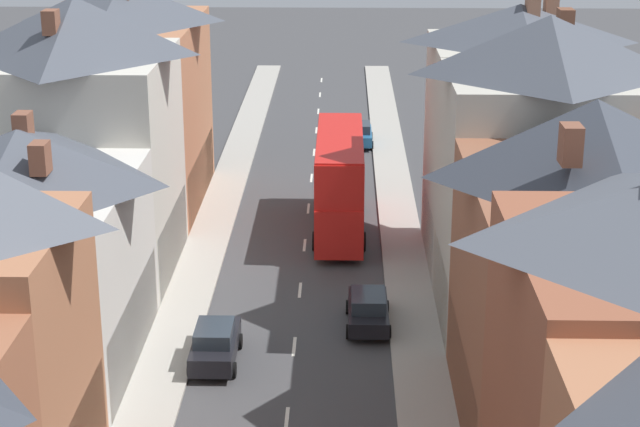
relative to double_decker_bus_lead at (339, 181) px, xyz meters
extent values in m
cube|color=#A8A399|center=(-6.89, -6.27, -2.75)|extent=(2.20, 104.00, 0.14)
cube|color=#A8A399|center=(3.31, -6.27, -2.75)|extent=(2.20, 104.00, 0.14)
cube|color=silver|center=(-1.79, -20.27, -2.81)|extent=(0.14, 1.80, 0.01)
cube|color=silver|center=(-1.79, -14.27, -2.81)|extent=(0.14, 1.80, 0.01)
cube|color=silver|center=(-1.79, -8.27, -2.81)|extent=(0.14, 1.80, 0.01)
cube|color=silver|center=(-1.79, -2.27, -2.81)|extent=(0.14, 1.80, 0.01)
cube|color=silver|center=(-1.79, 3.73, -2.81)|extent=(0.14, 1.80, 0.01)
cube|color=silver|center=(-1.79, 9.73, -2.81)|extent=(0.14, 1.80, 0.01)
cube|color=silver|center=(-1.79, 15.73, -2.81)|extent=(0.14, 1.80, 0.01)
cube|color=silver|center=(-1.79, 21.73, -2.81)|extent=(0.14, 1.80, 0.01)
cube|color=silver|center=(-1.79, 27.73, -2.81)|extent=(0.14, 1.80, 0.01)
cube|color=silver|center=(-1.79, 33.73, -2.81)|extent=(0.14, 1.80, 0.01)
cube|color=silver|center=(-1.79, 39.73, -2.81)|extent=(0.14, 1.80, 0.01)
cube|color=silver|center=(-11.99, -16.16, 0.95)|extent=(8.00, 10.73, 7.53)
cube|color=olive|center=(-8.05, -16.16, -1.22)|extent=(0.12, 9.87, 3.20)
pyramid|color=#474C56|center=(-11.99, -16.16, 5.81)|extent=(8.00, 10.73, 2.19)
cube|color=brown|center=(-10.59, -18.15, 6.38)|extent=(0.60, 0.90, 1.13)
cube|color=brown|center=(-12.02, -15.17, 6.56)|extent=(0.60, 0.90, 1.50)
cube|color=beige|center=(-11.99, -6.13, 2.53)|extent=(8.00, 9.32, 10.69)
cube|color=navy|center=(-8.05, -6.13, -1.22)|extent=(0.12, 8.58, 3.20)
pyramid|color=#474C56|center=(-11.99, -6.13, 9.19)|extent=(8.00, 9.32, 2.64)
cube|color=brown|center=(-12.43, -8.59, 9.72)|extent=(0.60, 0.90, 1.05)
cube|color=brown|center=(-12.34, -5.69, 9.70)|extent=(0.60, 0.90, 1.02)
cube|color=#B2704C|center=(-11.99, 4.52, 2.49)|extent=(8.00, 11.99, 10.62)
cube|color=#1E5133|center=(-8.05, 4.52, -1.22)|extent=(0.12, 11.03, 3.20)
pyramid|color=#474C56|center=(-11.99, 4.52, 8.87)|extent=(8.00, 11.99, 2.14)
cube|color=brown|center=(8.41, -20.41, 1.81)|extent=(8.00, 10.21, 9.26)
cube|color=black|center=(4.47, -20.41, -1.22)|extent=(0.12, 9.39, 3.20)
pyramid|color=#383D47|center=(8.41, -20.41, 7.78)|extent=(8.00, 10.21, 2.69)
cube|color=brown|center=(7.00, -23.35, 8.39)|extent=(0.60, 0.90, 1.22)
cube|color=#BCB7A8|center=(8.41, -11.64, 2.65)|extent=(8.00, 7.32, 10.94)
cube|color=olive|center=(4.47, -11.64, -1.22)|extent=(0.12, 6.73, 3.20)
pyramid|color=#474C56|center=(8.41, -11.64, 9.34)|extent=(8.00, 7.32, 2.43)
cube|color=brown|center=(9.19, -10.58, 9.99)|extent=(0.60, 0.90, 1.30)
cube|color=#BCB7A8|center=(8.41, -4.12, 2.67)|extent=(8.00, 7.73, 10.97)
cube|color=navy|center=(4.47, -4.12, -1.22)|extent=(0.12, 7.11, 3.20)
pyramid|color=#474C56|center=(8.41, -4.12, 9.05)|extent=(8.00, 7.73, 1.80)
cube|color=#99664C|center=(9.91, -3.62, 9.73)|extent=(0.60, 0.90, 1.37)
cube|color=#99664C|center=(8.91, -4.41, 9.77)|extent=(0.60, 0.90, 1.45)
cube|color=red|center=(0.01, -0.02, -1.17)|extent=(2.44, 10.80, 2.50)
cube|color=red|center=(0.01, -0.02, 1.23)|extent=(2.44, 10.58, 2.30)
cube|color=red|center=(0.01, -0.02, 2.43)|extent=(2.39, 10.37, 0.10)
cube|color=#28333D|center=(0.01, 5.33, -0.97)|extent=(2.20, 0.10, 1.20)
cube|color=#28333D|center=(0.01, 5.33, 1.33)|extent=(2.20, 0.10, 1.10)
cube|color=#28333D|center=(-1.18, -0.02, -0.92)|extent=(0.06, 9.18, 0.90)
cube|color=#28333D|center=(-1.18, -0.02, 1.33)|extent=(0.06, 9.18, 0.90)
cube|color=yellow|center=(0.01, 5.33, 2.13)|extent=(1.34, 0.08, 0.32)
cylinder|color=black|center=(-1.21, 3.32, -2.32)|extent=(0.30, 1.00, 1.00)
cylinder|color=black|center=(1.23, 3.32, -2.32)|extent=(0.30, 1.00, 1.00)
cylinder|color=black|center=(-1.21, -2.99, -2.32)|extent=(0.30, 1.00, 1.00)
cylinder|color=black|center=(1.23, -2.99, -2.32)|extent=(0.30, 1.00, 1.00)
cube|color=black|center=(-4.89, -15.73, -2.13)|extent=(1.70, 4.17, 0.76)
cube|color=#28333D|center=(-4.89, -15.93, -1.45)|extent=(1.46, 2.09, 0.60)
cylinder|color=black|center=(-5.74, -14.43, -2.51)|extent=(0.20, 0.62, 0.62)
cylinder|color=black|center=(-4.04, -14.43, -2.51)|extent=(0.20, 0.62, 0.62)
cylinder|color=black|center=(-5.74, -17.02, -2.51)|extent=(0.20, 0.62, 0.62)
cylinder|color=black|center=(-4.04, -17.02, -2.51)|extent=(0.20, 0.62, 0.62)
cube|color=#236093|center=(1.31, 17.70, -2.15)|extent=(1.70, 3.96, 0.70)
cube|color=#28333D|center=(1.31, 17.50, -1.50)|extent=(1.46, 1.98, 0.60)
cylinder|color=black|center=(0.46, 18.93, -2.51)|extent=(0.20, 0.62, 0.62)
cylinder|color=black|center=(2.16, 18.93, -2.51)|extent=(0.20, 0.62, 0.62)
cylinder|color=black|center=(0.46, 16.47, -2.51)|extent=(0.20, 0.62, 0.62)
cylinder|color=black|center=(2.16, 16.47, -2.51)|extent=(0.20, 0.62, 0.62)
cube|color=black|center=(1.31, -12.14, -2.17)|extent=(1.70, 4.14, 0.68)
cube|color=#28333D|center=(1.31, -12.35, -1.53)|extent=(1.46, 2.07, 0.60)
cylinder|color=black|center=(0.46, -10.86, -2.51)|extent=(0.20, 0.62, 0.62)
cylinder|color=black|center=(2.16, -10.86, -2.51)|extent=(0.20, 0.62, 0.62)
cylinder|color=black|center=(0.46, -13.42, -2.51)|extent=(0.20, 0.62, 0.62)
cylinder|color=black|center=(2.16, -13.42, -2.51)|extent=(0.20, 0.62, 0.62)
camera|label=1|loc=(0.18, -54.44, 16.79)|focal=60.00mm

